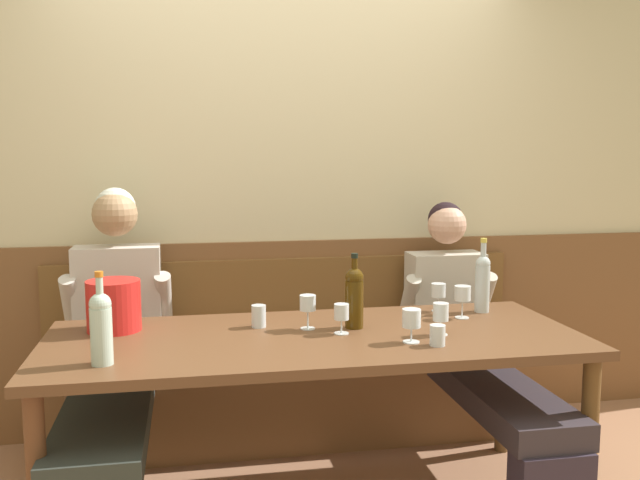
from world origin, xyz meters
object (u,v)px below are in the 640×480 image
(ice_bucket, at_px, (114,306))
(water_tumbler_left, at_px, (259,316))
(person_right_seat, at_px, (473,341))
(water_tumbler_right, at_px, (437,335))
(wine_glass_right_end, at_px, (411,320))
(person_center_left_seat, at_px, (111,350))
(wine_glass_mid_right, at_px, (441,314))
(wall_bench, at_px, (290,387))
(wine_glass_mid_left, at_px, (438,292))
(wine_bottle_clear_water, at_px, (101,326))
(dining_table, at_px, (315,353))
(wine_glass_center_front, at_px, (341,314))
(wine_bottle_amber_mid, at_px, (354,296))
(wine_glass_near_bucket, at_px, (308,304))
(wine_glass_center_rear, at_px, (463,295))
(wine_bottle_green_tall, at_px, (483,281))

(ice_bucket, xyz_separation_m, water_tumbler_left, (0.61, -0.06, -0.06))
(person_right_seat, bearing_deg, water_tumbler_right, -125.05)
(ice_bucket, xyz_separation_m, wine_glass_right_end, (1.18, -0.42, -0.02))
(person_center_left_seat, distance_m, person_right_seat, 1.70)
(wine_glass_mid_right, bearing_deg, water_tumbler_left, 159.29)
(wall_bench, relative_size, wine_glass_mid_left, 18.63)
(ice_bucket, distance_m, wine_bottle_clear_water, 0.49)
(wall_bench, relative_size, water_tumbler_right, 30.34)
(wine_glass_mid_left, xyz_separation_m, water_tumbler_left, (-0.87, -0.14, -0.05))
(dining_table, xyz_separation_m, wine_glass_center_front, (0.11, -0.00, 0.16))
(person_right_seat, relative_size, wine_bottle_amber_mid, 4.12)
(wine_bottle_clear_water, height_order, wine_glass_near_bucket, wine_bottle_clear_water)
(wine_glass_center_front, distance_m, water_tumbler_right, 0.41)
(person_right_seat, height_order, wine_glass_mid_right, person_right_seat)
(person_center_left_seat, height_order, person_right_seat, person_center_left_seat)
(wine_glass_near_bucket, height_order, water_tumbler_left, wine_glass_near_bucket)
(wine_glass_right_end, xyz_separation_m, wine_glass_mid_left, (0.30, 0.50, 0.00))
(person_center_left_seat, relative_size, wine_glass_center_rear, 9.00)
(ice_bucket, bearing_deg, wine_bottle_amber_mid, -8.35)
(person_right_seat, distance_m, water_tumbler_left, 1.09)
(dining_table, bearing_deg, wine_bottle_green_tall, 17.17)
(ice_bucket, relative_size, water_tumbler_left, 2.35)
(dining_table, bearing_deg, wine_glass_center_front, -1.10)
(dining_table, height_order, water_tumbler_right, water_tumbler_right)
(wall_bench, xyz_separation_m, wine_bottle_clear_water, (-0.82, -0.98, 0.62))
(person_center_left_seat, bearing_deg, wine_glass_mid_right, -17.81)
(wine_glass_center_front, bearing_deg, dining_table, 178.90)
(person_center_left_seat, bearing_deg, wine_glass_near_bucket, -15.59)
(wine_bottle_clear_water, bearing_deg, water_tumbler_right, 0.28)
(wall_bench, xyz_separation_m, wine_glass_mid_left, (0.65, -0.42, 0.57))
(wine_glass_mid_right, bearing_deg, dining_table, 168.78)
(ice_bucket, height_order, wine_glass_near_bucket, ice_bucket)
(wall_bench, height_order, wine_bottle_clear_water, wine_bottle_clear_water)
(wine_glass_center_front, height_order, wine_glass_right_end, wine_glass_right_end)
(wine_bottle_green_tall, bearing_deg, wine_glass_center_front, -160.27)
(person_right_seat, height_order, water_tumbler_left, person_right_seat)
(person_right_seat, bearing_deg, wine_glass_near_bucket, -165.80)
(wine_glass_near_bucket, height_order, wine_glass_right_end, wine_glass_near_bucket)
(dining_table, height_order, person_center_left_seat, person_center_left_seat)
(water_tumbler_left, bearing_deg, wine_glass_near_bucket, -19.29)
(wine_glass_right_end, height_order, wine_glass_mid_right, same)
(dining_table, relative_size, wine_bottle_amber_mid, 6.79)
(dining_table, xyz_separation_m, wine_glass_mid_left, (0.65, 0.31, 0.17))
(wine_glass_near_bucket, distance_m, wine_glass_center_rear, 0.73)
(person_center_left_seat, bearing_deg, wine_glass_right_end, -23.27)
(wine_bottle_amber_mid, bearing_deg, wine_glass_center_rear, 8.58)
(dining_table, xyz_separation_m, person_center_left_seat, (-0.86, 0.34, -0.04))
(wine_bottle_green_tall, bearing_deg, person_center_left_seat, 177.54)
(wine_glass_center_front, bearing_deg, ice_bucket, 165.97)
(wine_bottle_amber_mid, relative_size, wine_glass_center_rear, 2.18)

